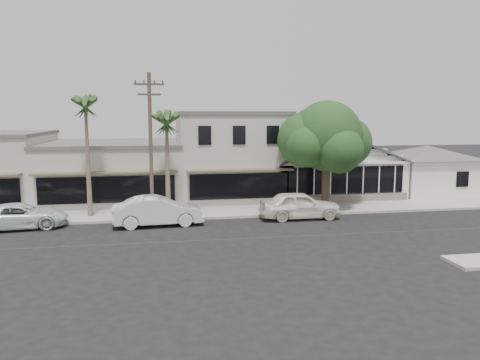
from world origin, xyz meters
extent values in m
plane|color=black|center=(0.00, 0.00, 0.00)|extent=(140.00, 140.00, 0.00)
cube|color=#9E9991|center=(-8.00, 6.75, 0.07)|extent=(90.00, 3.50, 0.15)
cube|color=silver|center=(5.00, 12.50, 1.50)|extent=(10.00, 8.00, 3.00)
cube|color=black|center=(5.00, 8.44, 1.75)|extent=(8.80, 0.10, 2.00)
cube|color=#60564C|center=(5.00, 8.45, 0.35)|extent=(9.60, 0.18, 0.70)
cube|color=silver|center=(13.20, 11.50, 1.50)|extent=(6.00, 6.00, 3.00)
cube|color=#B9B5A7|center=(-3.00, 13.50, 3.25)|extent=(8.00, 10.00, 6.50)
cube|color=beige|center=(-12.00, 13.50, 2.10)|extent=(10.00, 10.00, 4.20)
cylinder|color=brown|center=(-9.00, 5.20, 4.50)|extent=(0.24, 0.24, 9.00)
cube|color=brown|center=(-9.00, 5.20, 8.30)|extent=(1.80, 0.12, 0.12)
cube|color=brown|center=(-9.00, 5.20, 7.70)|extent=(1.40, 0.12, 0.12)
imported|color=white|center=(0.14, 4.18, 0.87)|extent=(5.09, 2.07, 1.73)
imported|color=silver|center=(-8.66, 3.82, 0.87)|extent=(5.41, 2.25, 1.74)
imported|color=silver|center=(-16.50, 4.48, 0.72)|extent=(5.49, 3.10, 1.45)
cylinder|color=#4C3D2E|center=(2.75, 6.71, 1.47)|extent=(0.55, 0.55, 2.95)
sphere|color=#183C18|center=(2.75, 6.71, 5.07)|extent=(4.79, 4.79, 4.79)
sphere|color=#183C18|center=(4.41, 7.26, 4.61)|extent=(3.50, 3.50, 3.50)
sphere|color=#183C18|center=(1.27, 7.08, 4.79)|extent=(3.69, 3.69, 3.69)
sphere|color=#183C18|center=(3.11, 5.33, 4.24)|extent=(3.13, 3.13, 3.13)
sphere|color=#183C18|center=(2.19, 8.18, 5.35)|extent=(3.32, 3.32, 3.32)
sphere|color=#183C18|center=(3.85, 8.00, 5.72)|extent=(2.95, 2.95, 2.95)
sphere|color=#183C18|center=(1.09, 5.97, 4.42)|extent=(2.77, 2.77, 2.77)
cone|color=#726651|center=(-8.00, 6.56, 2.90)|extent=(0.36, 0.36, 5.79)
cone|color=#726651|center=(-12.90, 6.57, 3.41)|extent=(0.33, 0.33, 6.83)
camera|label=1|loc=(-8.49, -23.63, 6.48)|focal=35.00mm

